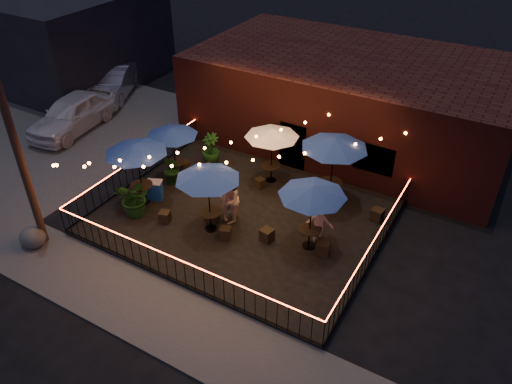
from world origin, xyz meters
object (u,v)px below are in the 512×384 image
utility_pole (15,142)px  cafe_table_2 (208,176)px  cafe_table_1 (172,132)px  cafe_table_0 (136,149)px  cooler (155,190)px  boulder (33,237)px  cafe_table_5 (335,144)px  cafe_table_3 (272,134)px  cafe_table_4 (313,192)px

utility_pole → cafe_table_2: size_ratio=3.09×
cafe_table_1 → cafe_table_0: bearing=-90.0°
cooler → boulder: bearing=-138.7°
utility_pole → cafe_table_5: 10.65m
cafe_table_0 → cafe_table_2: size_ratio=1.16×
cafe_table_3 → cooler: size_ratio=3.29×
cafe_table_4 → cafe_table_3: bearing=136.2°
utility_pole → cooler: size_ratio=10.07×
utility_pole → cafe_table_3: (5.14, 7.25, -1.67)m
cafe_table_2 → utility_pole: bearing=-145.0°
utility_pole → cafe_table_0: bearing=65.1°
utility_pole → boulder: (-0.12, -0.35, -3.64)m
utility_pole → cafe_table_1: (1.60, 5.50, -1.76)m
cafe_table_3 → utility_pole: bearing=-125.3°
cafe_table_2 → cafe_table_5: cafe_table_5 is taller
cafe_table_5 → cafe_table_0: bearing=-149.1°
utility_pole → cooler: (1.85, 3.85, -3.45)m
cafe_table_1 → cafe_table_5: size_ratio=0.83×
cafe_table_0 → cafe_table_2: (3.20, -0.08, -0.08)m
utility_pole → cafe_table_3: bearing=54.7°
cafe_table_0 → cooler: (0.25, 0.41, -1.95)m
cooler → utility_pole: bearing=-139.2°
cafe_table_4 → cafe_table_5: 2.91m
cafe_table_4 → cafe_table_1: bearing=169.5°
cafe_table_4 → cafe_table_5: bearing=99.3°
utility_pole → boulder: size_ratio=8.57×
cafe_table_1 → cafe_table_3: size_ratio=0.88×
cafe_table_2 → cafe_table_3: bearing=85.1°
cafe_table_3 → cafe_table_5: 2.67m
cafe_table_2 → cafe_table_5: size_ratio=0.94×
cafe_table_2 → cafe_table_5: 4.81m
cafe_table_0 → cafe_table_1: (-0.00, 2.06, -0.26)m
cafe_table_3 → boulder: cafe_table_3 is taller
cafe_table_2 → boulder: cafe_table_2 is taller
cafe_table_1 → cafe_table_4: 6.77m
cafe_table_1 → cafe_table_4: (6.65, -1.23, 0.18)m
cafe_table_1 → cafe_table_3: 3.95m
cafe_table_4 → cafe_table_2: bearing=-165.3°
utility_pole → cafe_table_0: size_ratio=2.66×
utility_pole → cafe_table_3: utility_pole is taller
cafe_table_3 → cafe_table_4: (3.11, -2.98, 0.10)m
boulder → cafe_table_3: bearing=55.3°
cafe_table_2 → cafe_table_3: (0.34, 3.89, -0.10)m
utility_pole → boulder: 3.65m
cafe_table_1 → cafe_table_5: cafe_table_5 is taller
cafe_table_2 → cafe_table_0: bearing=178.6°
boulder → cafe_table_1: bearing=73.6°
cafe_table_2 → cafe_table_3: cafe_table_2 is taller
cafe_table_0 → boulder: cafe_table_0 is taller
utility_pole → cafe_table_0: 4.08m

